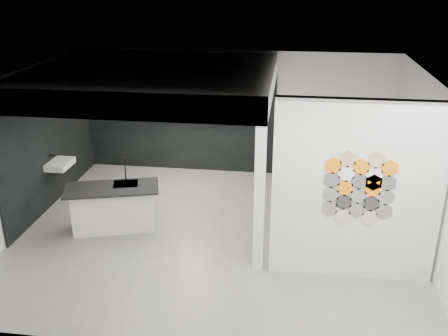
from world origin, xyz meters
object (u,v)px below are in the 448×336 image
wall_basin (60,164)px  glass_vase (242,115)px  stockpot (125,110)px  bottle_dark (180,113)px  partition_panel (356,192)px  kettle (222,114)px  glass_bowl (242,116)px  kitchen_island (114,207)px  utensil_cup (145,113)px

wall_basin → glass_vase: bearing=31.3°
stockpot → bottle_dark: bearing=0.0°
partition_panel → kettle: 4.62m
glass_bowl → bottle_dark: bearing=180.0°
stockpot → glass_vase: 2.70m
stockpot → glass_bowl: size_ratio=1.55×
wall_basin → glass_vase: size_ratio=4.15×
partition_panel → stockpot: (-4.78, 3.87, 0.02)m
kitchen_island → bottle_dark: (0.59, 2.96, 0.95)m
partition_panel → kitchen_island: bearing=167.5°
kettle → kitchen_island: bearing=-107.6°
glass_bowl → glass_vase: bearing=0.0°
glass_vase → kettle: bearing=180.0°
wall_basin → glass_bowl: 4.00m
wall_basin → kitchen_island: kitchen_island is taller
utensil_cup → glass_bowl: bearing=0.0°
stockpot → kettle: (2.25, 0.00, -0.01)m
kettle → utensil_cup: bearing=-169.9°
wall_basin → bottle_dark: bearing=46.3°
stockpot → bottle_dark: 1.28m
stockpot → glass_vase: bearing=0.0°
kettle → utensil_cup: kettle is taller
stockpot → partition_panel: bearing=-39.0°
wall_basin → kettle: 3.63m
kitchen_island → kettle: bearing=46.2°
kettle → glass_bowl: 0.45m
wall_basin → partition_panel: bearing=-18.2°
wall_basin → stockpot: bearing=71.5°
partition_panel → kitchen_island: 4.29m
stockpot → glass_bowl: bearing=0.0°
bottle_dark → glass_vase: bearing=0.0°
wall_basin → glass_vase: 4.01m
glass_vase → partition_panel: bearing=-61.8°
glass_vase → utensil_cup: 2.23m
wall_basin → bottle_dark: 2.91m
glass_bowl → glass_vase: size_ratio=1.08×
wall_basin → bottle_dark: bottle_dark is taller
kettle → glass_bowl: size_ratio=1.32×
kitchen_island → stockpot: (-0.70, 2.96, 0.98)m
wall_basin → glass_bowl: (3.39, 2.07, 0.53)m
glass_bowl → glass_vase: (0.00, 0.00, 0.02)m
glass_bowl → wall_basin: bearing=-148.7°
glass_bowl → bottle_dark: 1.42m
partition_panel → utensil_cup: bearing=138.1°
wall_basin → kettle: kettle is taller
wall_basin → bottle_dark: (1.97, 2.07, 0.55)m
glass_vase → kitchen_island: bearing=-124.1°
utensil_cup → stockpot: bearing=180.0°
partition_panel → bottle_dark: 5.21m
glass_vase → bottle_dark: bearing=180.0°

